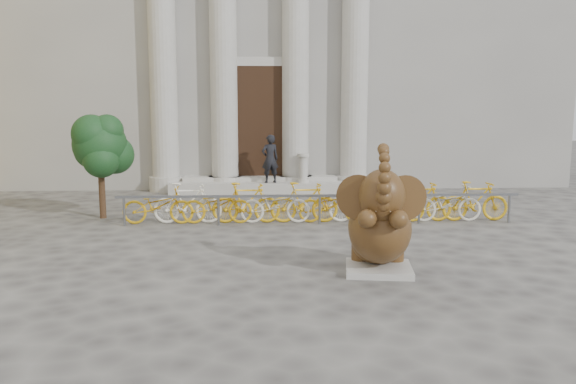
{
  "coord_description": "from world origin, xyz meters",
  "views": [
    {
      "loc": [
        0.07,
        -9.33,
        2.75
      ],
      "look_at": [
        0.59,
        1.87,
        1.1
      ],
      "focal_mm": 35.0,
      "sensor_mm": 36.0,
      "label": 1
    }
  ],
  "objects_px": {
    "bike_rack": "(318,202)",
    "pedestrian": "(270,159)",
    "elephant_statue": "(380,226)",
    "tree": "(101,146)"
  },
  "relations": [
    {
      "from": "bike_rack",
      "to": "pedestrian",
      "type": "xyz_separation_m",
      "value": [
        -1.11,
        4.86,
        0.65
      ]
    },
    {
      "from": "tree",
      "to": "bike_rack",
      "type": "bearing_deg",
      "value": -8.2
    },
    {
      "from": "bike_rack",
      "to": "pedestrian",
      "type": "distance_m",
      "value": 5.03
    },
    {
      "from": "elephant_statue",
      "to": "pedestrian",
      "type": "height_order",
      "value": "elephant_statue"
    },
    {
      "from": "elephant_statue",
      "to": "bike_rack",
      "type": "distance_m",
      "value": 4.41
    },
    {
      "from": "tree",
      "to": "elephant_statue",
      "type": "bearing_deg",
      "value": -40.43
    },
    {
      "from": "bike_rack",
      "to": "tree",
      "type": "distance_m",
      "value": 5.63
    },
    {
      "from": "tree",
      "to": "pedestrian",
      "type": "height_order",
      "value": "tree"
    },
    {
      "from": "elephant_statue",
      "to": "tree",
      "type": "height_order",
      "value": "tree"
    },
    {
      "from": "elephant_statue",
      "to": "pedestrian",
      "type": "relative_size",
      "value": 1.39
    }
  ]
}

